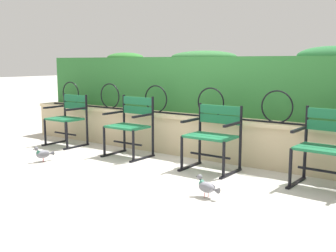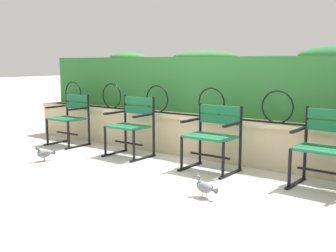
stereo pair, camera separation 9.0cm
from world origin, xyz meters
name	(u,v)px [view 2 (the right image)]	position (x,y,z in m)	size (l,w,h in m)	color
ground_plane	(161,170)	(0.00, 0.00, 0.00)	(60.00, 60.00, 0.00)	#BCB7AD
stone_wall	(201,136)	(0.00, 0.96, 0.30)	(6.74, 0.41, 0.59)	#C6B289
iron_arch_fence	(185,103)	(-0.24, 0.88, 0.77)	(6.21, 0.02, 0.42)	black
hedge_row	(218,83)	(0.01, 1.39, 1.05)	(6.60, 0.52, 0.97)	#2D7033
park_chair_leftmost	(70,117)	(-2.21, 0.42, 0.45)	(0.57, 0.52, 0.83)	#19663D
park_chair_centre_left	(132,124)	(-0.85, 0.40, 0.47)	(0.60, 0.53, 0.87)	#19663D
park_chair_centre_right	(213,134)	(0.52, 0.40, 0.46)	(0.64, 0.53, 0.82)	#19663D
park_chair_rightmost	(327,146)	(1.88, 0.46, 0.47)	(0.65, 0.55, 0.87)	#19663D
pigeon_near_chairs	(205,187)	(1.00, -0.59, 0.11)	(0.29, 0.13, 0.22)	gray
pigeon_far_side	(44,153)	(-1.60, -0.57, 0.11)	(0.15, 0.29, 0.22)	slate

